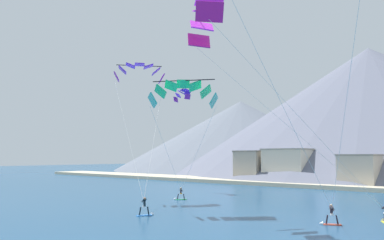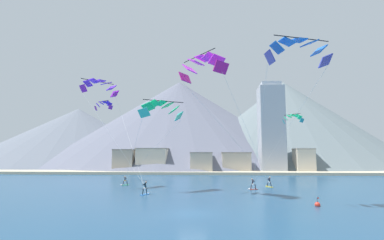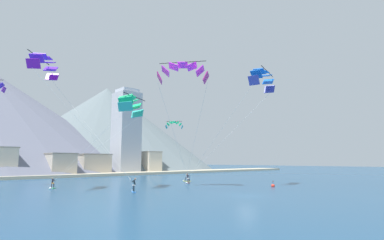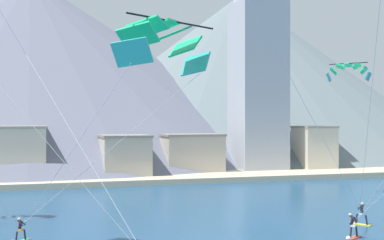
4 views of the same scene
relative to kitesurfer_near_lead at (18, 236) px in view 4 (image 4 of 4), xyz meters
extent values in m
cylinder|color=#231E28|center=(0.41, 0.48, -0.04)|extent=(0.23, 0.25, 0.68)
cylinder|color=#231E28|center=(-0.10, -0.13, -0.04)|extent=(0.23, 0.25, 0.68)
cube|color=orange|center=(0.16, 0.17, 0.34)|extent=(0.36, 0.35, 0.12)
cylinder|color=#231E28|center=(0.12, 0.20, 0.65)|extent=(0.36, 0.35, 0.57)
cylinder|color=#231E28|center=(0.27, 0.22, 0.82)|extent=(0.43, 0.37, 0.37)
cylinder|color=#231E28|center=(0.13, 0.05, 0.82)|extent=(0.43, 0.37, 0.37)
cylinder|color=black|center=(0.34, 0.02, 0.79)|extent=(0.36, 0.42, 0.03)
sphere|color=beige|center=(0.07, 0.25, 1.03)|extent=(0.21, 0.21, 0.21)
cube|color=yellow|center=(24.55, -1.35, -0.41)|extent=(1.09, 1.47, 0.07)
cylinder|color=black|center=(24.75, -1.69, -0.01)|extent=(0.22, 0.27, 0.73)
cylinder|color=black|center=(24.36, -1.00, -0.01)|extent=(0.22, 0.27, 0.73)
cube|color=white|center=(24.55, -1.35, 0.39)|extent=(0.38, 0.35, 0.12)
cylinder|color=black|center=(24.61, -1.32, 0.73)|extent=(0.41, 0.36, 0.62)
cylinder|color=black|center=(24.58, -1.47, 0.90)|extent=(0.50, 0.33, 0.40)
cylinder|color=black|center=(24.46, -1.26, 0.90)|extent=(0.50, 0.33, 0.40)
cylinder|color=black|center=(24.36, -1.45, 0.87)|extent=(0.28, 0.47, 0.03)
sphere|color=beige|center=(24.69, -1.27, 1.13)|extent=(0.22, 0.22, 0.22)
cone|color=white|center=(24.13, -0.59, -0.34)|extent=(0.46, 0.44, 0.36)
cube|color=#E54C33|center=(21.40, -5.08, -0.41)|extent=(1.47, 1.08, 0.07)
cylinder|color=#231E28|center=(21.75, -4.89, -0.01)|extent=(0.27, 0.22, 0.73)
cylinder|color=#231E28|center=(21.06, -5.27, -0.01)|extent=(0.27, 0.22, 0.73)
cube|color=white|center=(21.40, -5.08, 0.38)|extent=(0.35, 0.38, 0.12)
cylinder|color=#231E28|center=(21.36, -5.00, 0.71)|extent=(0.39, 0.47, 0.62)
cylinder|color=#231E28|center=(21.51, -5.03, 0.89)|extent=(0.32, 0.50, 0.40)
cylinder|color=#231E28|center=(21.30, -5.14, 0.89)|extent=(0.32, 0.50, 0.40)
cylinder|color=black|center=(21.49, -5.24, 0.86)|extent=(0.47, 0.28, 0.03)
sphere|color=beige|center=(21.28, -4.86, 1.09)|extent=(0.22, 0.22, 0.22)
cone|color=white|center=(20.64, -5.50, -0.34)|extent=(0.44, 0.46, 0.36)
cube|color=#2FB9AB|center=(10.09, -5.95, 10.76)|extent=(1.54, 2.11, 1.41)
cube|color=#18D17A|center=(9.36, -6.32, 11.70)|extent=(1.85, 2.27, 1.28)
cube|color=#18D17A|center=(8.47, -6.95, 12.32)|extent=(2.10, 2.31, 0.98)
cube|color=#18D17A|center=(7.53, -7.76, 12.53)|extent=(2.24, 2.27, 0.56)
cube|color=#18D17A|center=(6.66, -8.63, 12.32)|extent=(2.29, 2.14, 0.98)
cube|color=#18D17A|center=(5.97, -9.48, 11.70)|extent=(2.24, 1.91, 1.28)
cube|color=#2FB9AB|center=(5.54, -10.18, 10.76)|extent=(2.07, 1.62, 1.41)
cylinder|color=black|center=(8.10, -8.37, 12.73)|extent=(5.62, 3.23, 0.10)
cylinder|color=silver|center=(5.35, -2.92, 5.49)|extent=(10.07, 5.93, 9.43)
cylinder|color=silver|center=(2.89, -5.22, 5.49)|extent=(5.14, 10.51, 9.43)
cylinder|color=silver|center=(20.42, -8.22, 8.03)|extent=(7.92, 13.57, 14.33)
cylinder|color=silver|center=(17.73, -5.60, 8.03)|extent=(13.30, 8.32, 14.33)
cylinder|color=silver|center=(0.37, -9.11, 7.82)|extent=(11.31, 5.12, 13.82)
cylinder|color=silver|center=(2.32, -6.67, 7.82)|extent=(7.40, 10.00, 13.82)
cube|color=teal|center=(34.09, 11.42, 11.93)|extent=(1.19, 1.02, 0.95)
cube|color=#16EC8B|center=(33.82, 11.83, 12.60)|extent=(1.35, 1.21, 0.89)
cube|color=#16EC8B|center=(33.33, 12.33, 13.05)|extent=(1.40, 1.35, 0.69)
cube|color=#16EC8B|center=(32.69, 12.85, 13.21)|extent=(1.37, 1.43, 0.39)
cube|color=#16EC8B|center=(32.01, 13.31, 13.05)|extent=(1.27, 1.43, 0.69)
cube|color=#16EC8B|center=(31.39, 13.63, 12.60)|extent=(1.08, 1.39, 0.89)
cube|color=teal|center=(30.92, 13.77, 11.93)|extent=(0.82, 1.27, 0.95)
cylinder|color=black|center=(32.40, 12.45, 13.33)|extent=(2.62, 3.13, 0.10)
cube|color=beige|center=(13.23, 31.41, -0.09)|extent=(180.00, 10.00, 0.70)
cube|color=beige|center=(-1.75, 34.83, 2.97)|extent=(8.58, 6.74, 6.81)
cube|color=gray|center=(-1.75, 34.83, 6.52)|extent=(8.92, 7.01, 0.30)
cube|color=#B7AD9E|center=(22.41, 35.73, 2.37)|extent=(8.07, 5.59, 5.61)
cube|color=gray|center=(22.41, 35.73, 5.32)|extent=(8.39, 5.81, 0.30)
cube|color=beige|center=(41.50, 35.43, 2.89)|extent=(5.05, 5.27, 6.67)
cube|color=gray|center=(41.50, 35.43, 6.38)|extent=(5.25, 5.48, 0.30)
cube|color=#B7AD9E|center=(12.52, 33.75, 2.37)|extent=(6.08, 6.91, 5.62)
cube|color=gray|center=(12.52, 33.75, 5.33)|extent=(6.32, 7.18, 0.30)
cube|color=#A8ADB7|center=(32.95, 36.86, 12.15)|extent=(7.00, 7.00, 25.18)
cone|color=slate|center=(48.03, 81.44, 18.26)|extent=(98.15, 98.15, 37.39)
cone|color=slate|center=(0.43, 89.10, 19.54)|extent=(123.65, 123.65, 39.96)
camera|label=1|loc=(32.75, -36.15, 5.13)|focal=35.00mm
camera|label=2|loc=(14.84, -51.78, 4.88)|focal=28.00mm
camera|label=3|loc=(-14.59, -45.45, 3.49)|focal=28.00mm
camera|label=4|loc=(0.84, -36.04, 7.46)|focal=50.00mm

